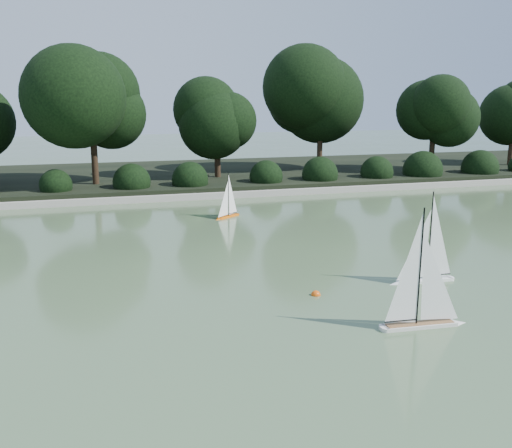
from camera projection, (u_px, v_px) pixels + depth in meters
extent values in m
plane|color=#3E4F2F|center=(318.00, 300.00, 8.46)|extent=(80.00, 80.00, 0.00)
cube|color=gray|center=(202.00, 196.00, 16.88)|extent=(40.00, 0.35, 0.18)
cube|color=black|center=(181.00, 176.00, 20.61)|extent=(40.00, 8.00, 0.30)
cylinder|color=black|center=(95.00, 167.00, 17.68)|extent=(0.20, 0.20, 1.66)
sphere|color=black|center=(91.00, 100.00, 17.24)|extent=(2.66, 2.66, 2.66)
cylinder|color=black|center=(218.00, 167.00, 19.28)|extent=(0.20, 0.20, 1.26)
sphere|color=black|center=(217.00, 120.00, 18.94)|extent=(2.10, 2.10, 2.10)
cylinder|color=black|center=(320.00, 155.00, 20.98)|extent=(0.20, 0.20, 1.73)
sphere|color=black|center=(321.00, 96.00, 20.52)|extent=(2.80, 2.80, 2.80)
cylinder|color=black|center=(431.00, 158.00, 21.07)|extent=(0.20, 0.20, 1.48)
sphere|color=black|center=(435.00, 107.00, 20.66)|extent=(2.52, 2.52, 2.52)
cylinder|color=black|center=(510.00, 155.00, 22.73)|extent=(0.20, 0.20, 1.40)
sphere|color=black|center=(61.00, 185.00, 16.55)|extent=(1.10, 1.10, 1.10)
sphere|color=black|center=(131.00, 182.00, 17.10)|extent=(1.10, 1.10, 1.10)
sphere|color=black|center=(197.00, 180.00, 17.64)|extent=(1.10, 1.10, 1.10)
sphere|color=black|center=(258.00, 177.00, 18.19)|extent=(1.10, 1.10, 1.10)
sphere|color=black|center=(317.00, 175.00, 18.73)|extent=(1.10, 1.10, 1.10)
sphere|color=black|center=(372.00, 173.00, 19.28)|extent=(1.10, 1.10, 1.10)
sphere|color=black|center=(424.00, 171.00, 19.83)|extent=(1.10, 1.10, 1.10)
sphere|color=black|center=(473.00, 169.00, 20.37)|extent=(1.10, 1.10, 1.10)
cube|color=white|center=(425.00, 279.00, 9.29)|extent=(0.94, 0.21, 0.09)
cone|color=white|center=(395.00, 282.00, 9.16)|extent=(0.19, 0.19, 0.19)
cylinder|color=white|center=(450.00, 277.00, 9.41)|extent=(0.11, 0.11, 0.09)
cylinder|color=black|center=(430.00, 233.00, 9.14)|extent=(0.02, 0.02, 1.45)
cylinder|color=black|center=(439.00, 272.00, 9.33)|extent=(0.43, 0.02, 0.01)
cube|color=silver|center=(420.00, 323.00, 7.47)|extent=(1.01, 0.27, 0.10)
cone|color=silver|center=(460.00, 320.00, 7.59)|extent=(0.21, 0.21, 0.20)
cylinder|color=silver|center=(384.00, 327.00, 7.36)|extent=(0.13, 0.13, 0.10)
cube|color=olive|center=(420.00, 319.00, 7.45)|extent=(0.93, 0.21, 0.01)
cylinder|color=black|center=(420.00, 263.00, 7.28)|extent=(0.02, 0.02, 1.55)
cylinder|color=black|center=(401.00, 317.00, 7.38)|extent=(0.46, 0.05, 0.02)
cube|color=#F26207|center=(228.00, 216.00, 14.31)|extent=(0.65, 0.54, 0.07)
cone|color=#F26207|center=(218.00, 218.00, 13.99)|extent=(0.20, 0.20, 0.14)
cylinder|color=#F26207|center=(237.00, 213.00, 14.59)|extent=(0.12, 0.12, 0.07)
cylinder|color=black|center=(229.00, 193.00, 14.21)|extent=(0.02, 0.02, 1.10)
cylinder|color=black|center=(233.00, 211.00, 14.45)|extent=(0.27, 0.21, 0.01)
sphere|color=#E4510C|center=(316.00, 295.00, 8.68)|extent=(0.14, 0.14, 0.14)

